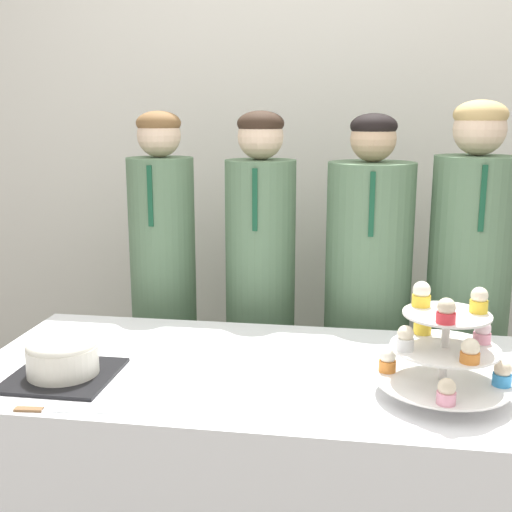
# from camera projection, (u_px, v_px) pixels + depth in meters

# --- Properties ---
(wall_back) EXTENTS (9.00, 0.06, 2.70)m
(wall_back) POSITION_uv_depth(u_px,v_px,m) (316.00, 126.00, 2.89)
(wall_back) COLOR silver
(wall_back) RESTS_ON ground_plane
(table) EXTENTS (1.73, 0.77, 0.70)m
(table) POSITION_uv_depth(u_px,v_px,m) (281.00, 481.00, 1.88)
(table) COLOR white
(table) RESTS_ON ground_plane
(round_cake) EXTENTS (0.28, 0.28, 0.13)m
(round_cake) POSITION_uv_depth(u_px,v_px,m) (62.00, 356.00, 1.73)
(round_cake) COLOR black
(round_cake) RESTS_ON table
(cake_knife) EXTENTS (0.23, 0.04, 0.01)m
(cake_knife) POSITION_uv_depth(u_px,v_px,m) (45.00, 410.00, 1.55)
(cake_knife) COLOR silver
(cake_knife) RESTS_ON table
(cupcake_stand) EXTENTS (0.34, 0.34, 0.29)m
(cupcake_stand) POSITION_uv_depth(u_px,v_px,m) (445.00, 348.00, 1.60)
(cupcake_stand) COLOR silver
(cupcake_stand) RESTS_ON table
(student_0) EXTENTS (0.25, 0.26, 1.41)m
(student_0) POSITION_uv_depth(u_px,v_px,m) (164.00, 303.00, 2.51)
(student_0) COLOR #567556
(student_0) RESTS_ON ground_plane
(student_1) EXTENTS (0.26, 0.27, 1.41)m
(student_1) POSITION_uv_depth(u_px,v_px,m) (260.00, 308.00, 2.46)
(student_1) COLOR #567556
(student_1) RESTS_ON ground_plane
(student_2) EXTENTS (0.32, 0.32, 1.41)m
(student_2) POSITION_uv_depth(u_px,v_px,m) (366.00, 318.00, 2.40)
(student_2) COLOR #567556
(student_2) RESTS_ON ground_plane
(student_3) EXTENTS (0.29, 0.30, 1.45)m
(student_3) POSITION_uv_depth(u_px,v_px,m) (466.00, 314.00, 2.34)
(student_3) COLOR #567556
(student_3) RESTS_ON ground_plane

